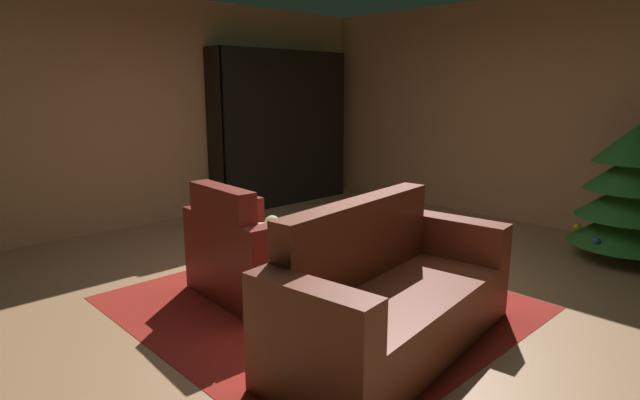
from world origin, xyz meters
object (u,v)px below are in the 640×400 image
(bookshelf_unit, at_px, (290,129))
(book_stack_on_table, at_px, (312,247))
(armchair_red, at_px, (251,257))
(coffee_table, at_px, (316,257))
(couch_red, at_px, (389,299))
(decorated_tree, at_px, (630,193))
(bottle_on_table, at_px, (298,241))

(bookshelf_unit, xyz_separation_m, book_stack_on_table, (2.94, -2.30, -0.61))
(armchair_red, xyz_separation_m, coffee_table, (0.47, 0.27, 0.05))
(couch_red, height_order, book_stack_on_table, couch_red)
(armchair_red, height_order, couch_red, couch_red)
(bookshelf_unit, bearing_deg, decorated_tree, 8.17)
(book_stack_on_table, xyz_separation_m, bottle_on_table, (-0.01, -0.13, 0.08))
(coffee_table, distance_m, decorated_tree, 3.17)
(armchair_red, height_order, book_stack_on_table, armchair_red)
(decorated_tree, bearing_deg, coffee_table, -114.63)
(armchair_red, xyz_separation_m, decorated_tree, (1.79, 3.14, 0.34))
(book_stack_on_table, bearing_deg, armchair_red, -154.45)
(armchair_red, height_order, decorated_tree, decorated_tree)
(couch_red, relative_size, bottle_on_table, 6.59)
(bookshelf_unit, distance_m, couch_red, 4.51)
(armchair_red, distance_m, book_stack_on_table, 0.54)
(armchair_red, bearing_deg, coffee_table, 29.49)
(coffee_table, bearing_deg, decorated_tree, 65.37)
(coffee_table, distance_m, book_stack_on_table, 0.10)
(bottle_on_table, xyz_separation_m, decorated_tree, (1.33, 3.05, 0.12))
(coffee_table, bearing_deg, armchair_red, -150.51)
(book_stack_on_table, height_order, decorated_tree, decorated_tree)
(bottle_on_table, bearing_deg, armchair_red, -168.31)
(armchair_red, height_order, bottle_on_table, armchair_red)
(coffee_table, bearing_deg, couch_red, -8.46)
(bookshelf_unit, xyz_separation_m, couch_red, (3.75, -2.38, -0.75))
(bottle_on_table, bearing_deg, decorated_tree, 66.40)
(bookshelf_unit, height_order, bottle_on_table, bookshelf_unit)
(couch_red, height_order, bottle_on_table, couch_red)
(book_stack_on_table, distance_m, bottle_on_table, 0.15)
(bookshelf_unit, xyz_separation_m, armchair_red, (2.47, -2.53, -0.74))
(bookshelf_unit, xyz_separation_m, coffee_table, (2.94, -2.26, -0.69))
(bookshelf_unit, distance_m, coffee_table, 3.77)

